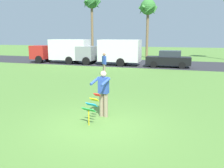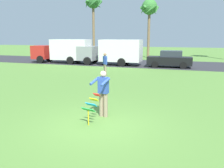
% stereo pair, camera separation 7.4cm
% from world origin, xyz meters
% --- Properties ---
extents(ground_plane, '(120.00, 120.00, 0.00)m').
position_xyz_m(ground_plane, '(0.00, 0.00, 0.00)').
color(ground_plane, '#568438').
extents(road_strip, '(120.00, 8.00, 0.01)m').
position_xyz_m(road_strip, '(0.00, 18.52, 0.01)').
color(road_strip, '#2D2D33').
rests_on(road_strip, ground).
extents(person_kite_flyer, '(0.61, 0.71, 1.73)m').
position_xyz_m(person_kite_flyer, '(-0.13, 0.82, 0.95)').
color(person_kite_flyer, gray).
rests_on(person_kite_flyer, ground).
extents(kite_held, '(0.53, 0.70, 1.02)m').
position_xyz_m(kite_held, '(-0.26, 0.01, 0.66)').
color(kite_held, red).
rests_on(kite_held, ground).
extents(parked_truck_red_cab, '(6.76, 2.27, 2.62)m').
position_xyz_m(parked_truck_red_cab, '(-10.56, 16.12, 1.41)').
color(parked_truck_red_cab, '#B2231E').
rests_on(parked_truck_red_cab, ground).
extents(parked_truck_grey_van, '(6.72, 2.18, 2.62)m').
position_xyz_m(parked_truck_grey_van, '(-4.82, 16.12, 1.41)').
color(parked_truck_grey_van, gray).
rests_on(parked_truck_grey_van, ground).
extents(parked_car_black, '(4.26, 1.95, 1.60)m').
position_xyz_m(parked_car_black, '(0.96, 16.12, 0.77)').
color(parked_car_black, black).
rests_on(parked_car_black, ground).
extents(palm_tree_left_near, '(2.58, 2.71, 9.07)m').
position_xyz_m(palm_tree_left_near, '(-11.24, 26.14, 7.60)').
color(palm_tree_left_near, brown).
rests_on(palm_tree_left_near, ground).
extents(palm_tree_right_near, '(2.58, 2.71, 7.93)m').
position_xyz_m(palm_tree_right_near, '(-2.89, 26.02, 6.56)').
color(palm_tree_right_near, brown).
rests_on(palm_tree_right_near, ground).
extents(person_walker_near, '(0.41, 0.45, 1.73)m').
position_xyz_m(person_walker_near, '(-3.26, 9.46, 0.93)').
color(person_walker_near, gray).
rests_on(person_walker_near, ground).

